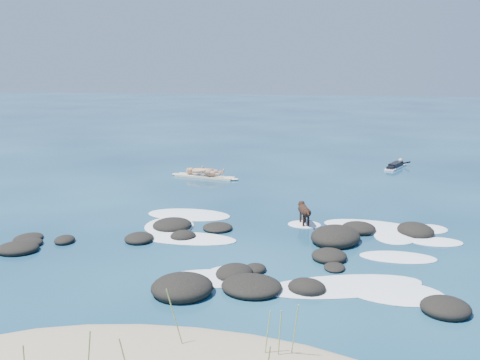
# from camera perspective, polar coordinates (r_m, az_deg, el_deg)

# --- Properties ---
(ground) EXTENTS (160.00, 160.00, 0.00)m
(ground) POSITION_cam_1_polar(r_m,az_deg,el_deg) (16.54, 0.89, -6.06)
(ground) COLOR #0A2642
(ground) RESTS_ON ground
(dune_grass) EXTENTS (4.07, 2.14, 1.22)m
(dune_grass) POSITION_cam_1_polar(r_m,az_deg,el_deg) (9.12, -4.96, -17.76)
(dune_grass) COLOR #82A44F
(dune_grass) RESTS_ON ground
(reef_rocks) EXTENTS (12.81, 7.33, 0.61)m
(reef_rocks) POSITION_cam_1_polar(r_m,az_deg,el_deg) (14.89, 1.66, -7.72)
(reef_rocks) COLOR black
(reef_rocks) RESTS_ON ground
(breaking_foam) EXTENTS (10.41, 7.44, 0.12)m
(breaking_foam) POSITION_cam_1_polar(r_m,az_deg,el_deg) (15.85, 6.03, -6.91)
(breaking_foam) COLOR white
(breaking_foam) RESTS_ON ground
(standing_surfer_rig) EXTENTS (3.44, 1.15, 1.97)m
(standing_surfer_rig) POSITION_cam_1_polar(r_m,az_deg,el_deg) (24.98, -3.83, 1.99)
(standing_surfer_rig) COLOR beige
(standing_surfer_rig) RESTS_ON ground
(paddling_surfer_rig) EXTENTS (1.43, 2.23, 0.40)m
(paddling_surfer_rig) POSITION_cam_1_polar(r_m,az_deg,el_deg) (28.57, 16.29, 1.50)
(paddling_surfer_rig) COLOR white
(paddling_surfer_rig) RESTS_ON ground
(dog) EXTENTS (0.53, 1.16, 0.76)m
(dog) POSITION_cam_1_polar(r_m,az_deg,el_deg) (17.67, 6.86, -3.25)
(dog) COLOR black
(dog) RESTS_ON ground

